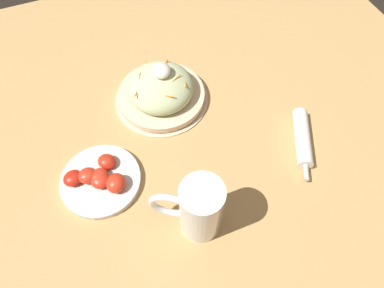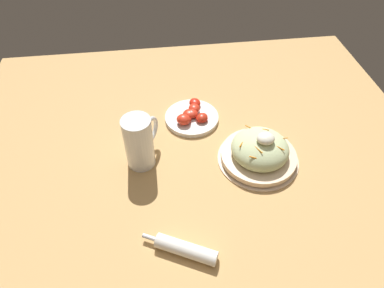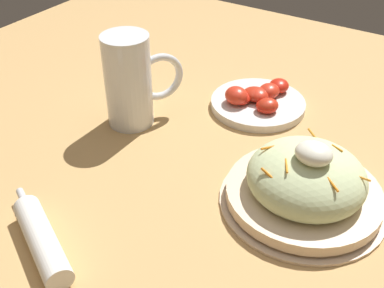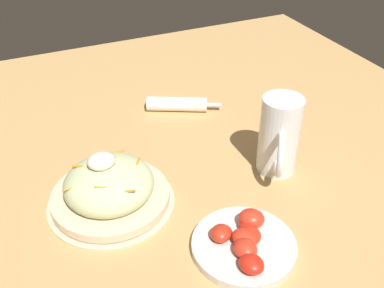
% 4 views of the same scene
% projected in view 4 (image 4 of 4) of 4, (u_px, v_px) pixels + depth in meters
% --- Properties ---
extents(ground_plane, '(1.43, 1.43, 0.00)m').
position_uv_depth(ground_plane, '(188.00, 167.00, 0.94)').
color(ground_plane, tan).
extents(salad_plate, '(0.24, 0.24, 0.11)m').
position_uv_depth(salad_plate, '(110.00, 189.00, 0.83)').
color(salad_plate, beige).
rests_on(salad_plate, ground_plane).
extents(beer_mug, '(0.10, 0.13, 0.16)m').
position_uv_depth(beer_mug, '(279.00, 141.00, 0.90)').
color(beer_mug, white).
rests_on(beer_mug, ground_plane).
extents(napkin_roll, '(0.18, 0.10, 0.04)m').
position_uv_depth(napkin_roll, '(178.00, 104.00, 1.12)').
color(napkin_roll, white).
rests_on(napkin_roll, ground_plane).
extents(tomato_plate, '(0.18, 0.18, 0.05)m').
position_uv_depth(tomato_plate, '(243.00, 242.00, 0.75)').
color(tomato_plate, silver).
rests_on(tomato_plate, ground_plane).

